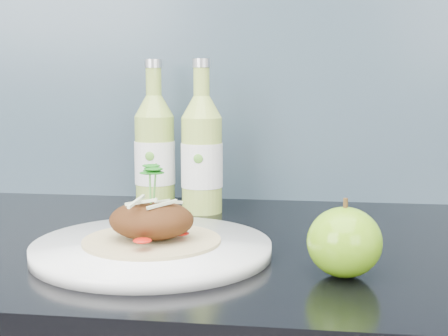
{
  "coord_description": "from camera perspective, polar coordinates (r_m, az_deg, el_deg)",
  "views": [
    {
      "loc": [
        0.16,
        0.89,
        1.11
      ],
      "look_at": [
        0.05,
        1.67,
        1.0
      ],
      "focal_mm": 50.0,
      "sensor_mm": 36.0,
      "label": 1
    }
  ],
  "objects": [
    {
      "name": "cider_bottle_left",
      "position": [
        1.03,
        -6.35,
        1.42
      ],
      "size": [
        0.09,
        0.09,
        0.24
      ],
      "rotation": [
        0.0,
        0.0,
        0.4
      ],
      "color": "#97B54B",
      "rests_on": "kitchen_counter"
    },
    {
      "name": "cider_bottle_right",
      "position": [
        0.99,
        -2.04,
        1.22
      ],
      "size": [
        0.07,
        0.07,
        0.24
      ],
      "rotation": [
        0.0,
        0.0,
        0.03
      ],
      "color": "#A5C250",
      "rests_on": "kitchen_counter"
    },
    {
      "name": "green_apple",
      "position": [
        0.69,
        10.95,
        -6.67
      ],
      "size": [
        0.11,
        0.11,
        0.09
      ],
      "rotation": [
        0.0,
        0.0,
        0.42
      ],
      "color": "#428F0F",
      "rests_on": "kitchen_counter"
    },
    {
      "name": "dinner_plate",
      "position": [
        0.77,
        -6.6,
        -7.32
      ],
      "size": [
        0.3,
        0.3,
        0.02
      ],
      "color": "white",
      "rests_on": "kitchen_counter"
    },
    {
      "name": "pork_taco",
      "position": [
        0.76,
        -6.64,
        -4.6
      ],
      "size": [
        0.17,
        0.17,
        0.1
      ],
      "color": "tan",
      "rests_on": "dinner_plate"
    }
  ]
}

